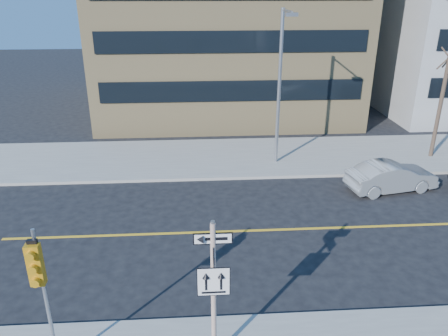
{
  "coord_description": "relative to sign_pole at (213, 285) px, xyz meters",
  "views": [
    {
      "loc": [
        -0.31,
        -11.14,
        9.14
      ],
      "look_at": [
        0.68,
        4.0,
        2.77
      ],
      "focal_mm": 35.0,
      "sensor_mm": 36.0,
      "label": 1
    }
  ],
  "objects": [
    {
      "name": "ground",
      "position": [
        0.0,
        2.51,
        -2.44
      ],
      "size": [
        120.0,
        120.0,
        0.0
      ],
      "primitive_type": "plane",
      "color": "black",
      "rests_on": "ground"
    },
    {
      "name": "parked_car_b",
      "position": [
        8.92,
        9.83,
        -1.73
      ],
      "size": [
        2.26,
        4.5,
        1.42
      ],
      "primitive_type": "imported",
      "rotation": [
        0.0,
        0.0,
        1.76
      ],
      "color": "gray",
      "rests_on": "ground"
    },
    {
      "name": "sign_pole",
      "position": [
        0.0,
        0.0,
        0.0
      ],
      "size": [
        0.92,
        0.92,
        4.06
      ],
      "color": "white",
      "rests_on": "near_sidewalk"
    },
    {
      "name": "traffic_signal",
      "position": [
        -4.0,
        -0.15,
        0.59
      ],
      "size": [
        0.32,
        0.45,
        4.0
      ],
      "color": "gray",
      "rests_on": "near_sidewalk"
    },
    {
      "name": "streetlight_a",
      "position": [
        4.0,
        13.27,
        2.32
      ],
      "size": [
        0.55,
        2.25,
        8.0
      ],
      "color": "gray",
      "rests_on": "far_sidewalk"
    }
  ]
}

